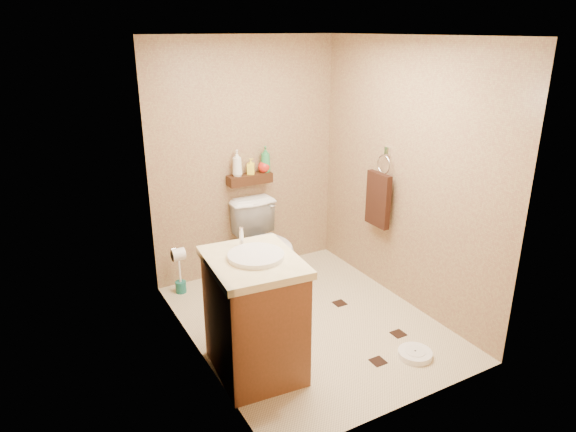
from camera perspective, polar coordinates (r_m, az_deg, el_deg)
ground at (r=4.66m, az=2.29°, el=-11.60°), size 2.50×2.50×0.00m
wall_back at (r=5.22m, az=-4.71°, el=6.23°), size 2.00×0.04×2.40m
wall_front at (r=3.22m, az=14.21°, el=-3.34°), size 2.00×0.04×2.40m
wall_left at (r=3.75m, az=-10.62°, el=0.33°), size 0.04×2.50×2.40m
wall_right at (r=4.73m, az=12.93°, el=4.33°), size 0.04×2.50×2.40m
ceiling at (r=3.96m, az=2.80°, el=19.41°), size 2.00×2.50×0.02m
wall_shelf at (r=5.19m, az=-4.28°, el=4.12°), size 0.46×0.14×0.10m
floor_accents at (r=4.66m, az=2.99°, el=-11.57°), size 1.20×1.49×0.01m
toilet at (r=5.12m, az=-2.34°, el=-3.33°), size 0.47×0.81×0.82m
vanity at (r=3.84m, az=-3.73°, el=-10.81°), size 0.69×0.81×1.07m
bathroom_scale at (r=4.32m, az=13.93°, el=-14.65°), size 0.34×0.34×0.05m
toilet_brush at (r=5.15m, az=-11.90°, el=-6.70°), size 0.11×0.11×0.46m
towel_ring at (r=4.93m, az=10.03°, el=2.08°), size 0.12×0.30×0.76m
toilet_paper at (r=4.57m, az=-12.11°, el=-4.20°), size 0.12×0.11×0.12m
bottle_a at (r=5.10m, az=-5.68°, el=5.86°), size 0.14×0.14×0.26m
bottle_b at (r=5.17m, az=-4.16°, el=5.54°), size 0.10×0.10×0.16m
bottle_c at (r=5.23m, az=-2.68°, el=5.73°), size 0.17×0.17×0.16m
bottle_d at (r=5.22m, az=-2.52°, el=6.33°), size 0.13×0.13×0.27m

